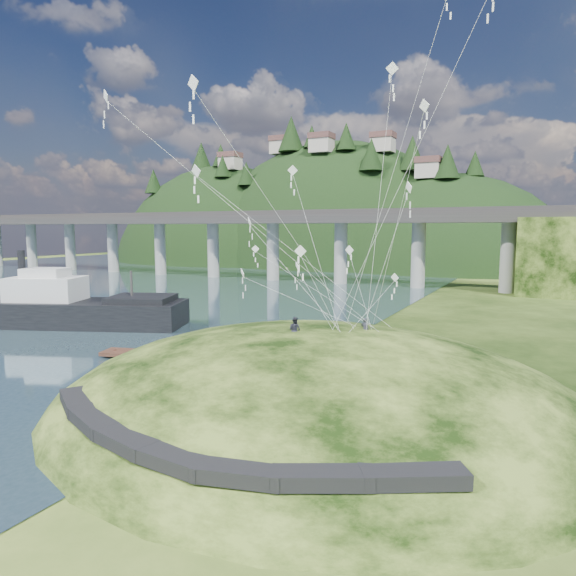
% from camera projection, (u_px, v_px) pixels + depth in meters
% --- Properties ---
extents(ground, '(320.00, 320.00, 0.00)m').
position_uv_depth(ground, '(194.00, 398.00, 34.24)').
color(ground, black).
rests_on(ground, ground).
extents(grass_hill, '(36.00, 32.00, 13.00)m').
position_uv_depth(grass_hill, '(316.00, 430.00, 32.60)').
color(grass_hill, black).
rests_on(grass_hill, ground).
extents(footpath, '(22.29, 5.84, 0.83)m').
position_uv_depth(footpath, '(195.00, 444.00, 22.02)').
color(footpath, black).
rests_on(footpath, ground).
extents(bridge, '(160.00, 11.00, 15.00)m').
position_uv_depth(bridge, '(296.00, 235.00, 107.06)').
color(bridge, '#2D2B2B').
rests_on(bridge, ground).
extents(far_ridge, '(153.00, 70.00, 94.50)m').
position_uv_depth(far_ridge, '(319.00, 287.00, 162.91)').
color(far_ridge, black).
rests_on(far_ridge, ground).
extents(work_barge, '(25.72, 15.45, 8.74)m').
position_uv_depth(work_barge, '(72.00, 307.00, 59.17)').
color(work_barge, black).
rests_on(work_barge, ground).
extents(wooden_dock, '(13.22, 5.28, 0.94)m').
position_uv_depth(wooden_dock, '(174.00, 356.00, 43.97)').
color(wooden_dock, '#3A2018').
rests_on(wooden_dock, ground).
extents(kite_flyers, '(4.40, 3.38, 1.81)m').
position_uv_depth(kite_flyers, '(312.00, 317.00, 31.97)').
color(kite_flyers, '#272834').
rests_on(kite_flyers, ground).
extents(kite_swarm, '(19.95, 17.60, 19.28)m').
position_uv_depth(kite_swarm, '(314.00, 170.00, 33.05)').
color(kite_swarm, white).
rests_on(kite_swarm, ground).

